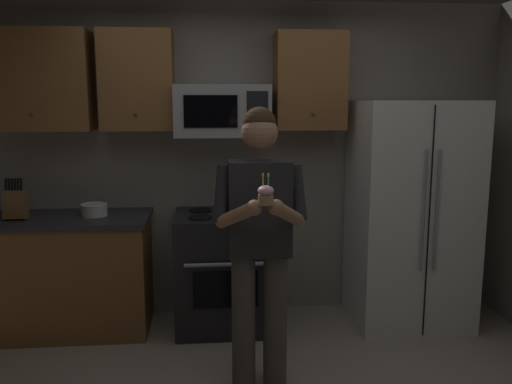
# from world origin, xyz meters

# --- Properties ---
(wall_back) EXTENTS (4.40, 0.10, 2.60)m
(wall_back) POSITION_xyz_m (0.00, 1.75, 1.30)
(wall_back) COLOR gray
(wall_back) RESTS_ON ground
(oven_range) EXTENTS (0.76, 0.70, 0.93)m
(oven_range) POSITION_xyz_m (-0.15, 1.36, 0.46)
(oven_range) COLOR black
(oven_range) RESTS_ON ground
(microwave) EXTENTS (0.74, 0.41, 0.40)m
(microwave) POSITION_xyz_m (-0.15, 1.48, 1.72)
(microwave) COLOR #9EA0A5
(refrigerator) EXTENTS (0.90, 0.75, 1.80)m
(refrigerator) POSITION_xyz_m (1.35, 1.32, 0.90)
(refrigerator) COLOR white
(refrigerator) RESTS_ON ground
(cabinet_row_upper) EXTENTS (2.78, 0.36, 0.76)m
(cabinet_row_upper) POSITION_xyz_m (-0.72, 1.53, 1.95)
(cabinet_row_upper) COLOR brown
(counter_left) EXTENTS (1.44, 0.66, 0.92)m
(counter_left) POSITION_xyz_m (-1.45, 1.38, 0.46)
(counter_left) COLOR brown
(counter_left) RESTS_ON ground
(knife_block) EXTENTS (0.16, 0.15, 0.32)m
(knife_block) POSITION_xyz_m (-1.71, 1.33, 1.04)
(knife_block) COLOR brown
(knife_block) RESTS_ON counter_left
(bowl_large_white) EXTENTS (0.20, 0.20, 0.09)m
(bowl_large_white) POSITION_xyz_m (-1.15, 1.39, 0.97)
(bowl_large_white) COLOR white
(bowl_large_white) RESTS_ON counter_left
(person) EXTENTS (0.60, 0.48, 1.76)m
(person) POSITION_xyz_m (0.04, 0.42, 1.00)
(person) COLOR #4C4742
(person) RESTS_ON ground
(cupcake) EXTENTS (0.09, 0.09, 0.17)m
(cupcake) POSITION_xyz_m (0.04, 0.09, 1.29)
(cupcake) COLOR #A87F56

